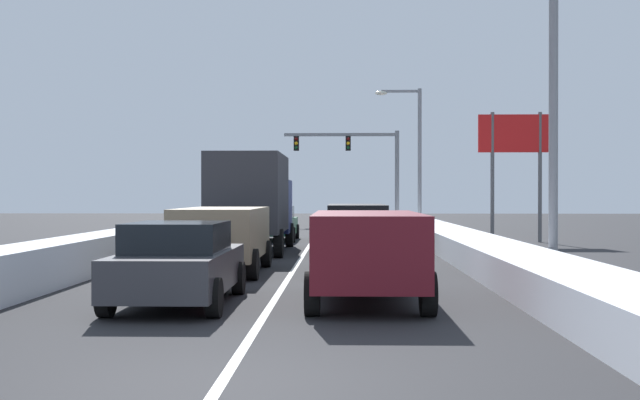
# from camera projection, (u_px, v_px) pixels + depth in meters

# --- Properties ---
(ground_plane) EXTENTS (120.00, 120.00, 0.00)m
(ground_plane) POSITION_uv_depth(u_px,v_px,m) (302.00, 257.00, 26.13)
(ground_plane) COLOR #28282B
(lane_stripe_between_right_lane_and_center_lane) EXTENTS (0.14, 48.95, 0.01)m
(lane_stripe_between_right_lane_and_center_lane) POSITION_uv_depth(u_px,v_px,m) (308.00, 247.00, 30.58)
(lane_stripe_between_right_lane_and_center_lane) COLOR silver
(lane_stripe_between_right_lane_and_center_lane) RESTS_ON ground
(snow_bank_right_shoulder) EXTENTS (1.77, 48.95, 0.73)m
(snow_bank_right_shoulder) POSITION_uv_depth(u_px,v_px,m) (448.00, 238.00, 30.43)
(snow_bank_right_shoulder) COLOR white
(snow_bank_right_shoulder) RESTS_ON ground
(snow_bank_left_shoulder) EXTENTS (1.27, 48.95, 0.94)m
(snow_bank_left_shoulder) POSITION_uv_depth(u_px,v_px,m) (169.00, 235.00, 30.72)
(snow_bank_left_shoulder) COLOR white
(snow_bank_left_shoulder) RESTS_ON ground
(suv_maroon_right_lane_nearest) EXTENTS (2.16, 4.90, 1.67)m
(suv_maroon_right_lane_nearest) POSITION_uv_depth(u_px,v_px,m) (367.00, 248.00, 14.97)
(suv_maroon_right_lane_nearest) COLOR maroon
(suv_maroon_right_lane_nearest) RESTS_ON ground
(sedan_gray_right_lane_second) EXTENTS (2.00, 4.50, 1.51)m
(sedan_gray_right_lane_second) POSITION_uv_depth(u_px,v_px,m) (360.00, 243.00, 20.89)
(sedan_gray_right_lane_second) COLOR slate
(sedan_gray_right_lane_second) RESTS_ON ground
(suv_black_right_lane_third) EXTENTS (2.16, 4.90, 1.67)m
(suv_black_right_lane_third) POSITION_uv_depth(u_px,v_px,m) (357.00, 223.00, 27.92)
(suv_black_right_lane_third) COLOR black
(suv_black_right_lane_third) RESTS_ON ground
(sedan_silver_right_lane_fourth) EXTENTS (2.00, 4.50, 1.51)m
(sedan_silver_right_lane_fourth) POSITION_uv_depth(u_px,v_px,m) (349.00, 224.00, 33.73)
(sedan_silver_right_lane_fourth) COLOR #B7BABF
(sedan_silver_right_lane_fourth) RESTS_ON ground
(sedan_charcoal_center_lane_nearest) EXTENTS (2.00, 4.50, 1.51)m
(sedan_charcoal_center_lane_nearest) POSITION_uv_depth(u_px,v_px,m) (179.00, 263.00, 14.64)
(sedan_charcoal_center_lane_nearest) COLOR #38383D
(sedan_charcoal_center_lane_nearest) RESTS_ON ground
(suv_tan_center_lane_second) EXTENTS (2.16, 4.90, 1.67)m
(suv_tan_center_lane_second) POSITION_uv_depth(u_px,v_px,m) (223.00, 233.00, 20.61)
(suv_tan_center_lane_second) COLOR #937F60
(suv_tan_center_lane_second) RESTS_ON ground
(box_truck_center_lane_third) EXTENTS (2.53, 7.20, 3.36)m
(box_truck_center_lane_third) POSITION_uv_depth(u_px,v_px,m) (252.00, 198.00, 28.04)
(box_truck_center_lane_third) COLOR navy
(box_truck_center_lane_third) RESTS_ON ground
(sedan_green_center_lane_fourth) EXTENTS (2.00, 4.50, 1.51)m
(sedan_green_center_lane_fourth) POSITION_uv_depth(u_px,v_px,m) (274.00, 223.00, 35.24)
(sedan_green_center_lane_fourth) COLOR #1E5633
(sedan_green_center_lane_fourth) RESTS_ON ground
(traffic_light_gantry) EXTENTS (7.54, 0.47, 6.20)m
(traffic_light_gantry) POSITION_uv_depth(u_px,v_px,m) (361.00, 157.00, 52.71)
(traffic_light_gantry) COLOR slate
(traffic_light_gantry) RESTS_ON ground
(street_lamp_right_near) EXTENTS (2.66, 0.36, 9.10)m
(street_lamp_right_near) POSITION_uv_depth(u_px,v_px,m) (540.00, 54.00, 19.26)
(street_lamp_right_near) COLOR gray
(street_lamp_right_near) RESTS_ON ground
(street_lamp_right_mid) EXTENTS (2.66, 0.36, 8.07)m
(street_lamp_right_mid) POSITION_uv_depth(u_px,v_px,m) (413.00, 145.00, 45.97)
(street_lamp_right_mid) COLOR gray
(street_lamp_right_mid) RESTS_ON ground
(roadside_sign_right) EXTENTS (3.20, 0.16, 5.50)m
(roadside_sign_right) POSITION_uv_depth(u_px,v_px,m) (516.00, 147.00, 34.00)
(roadside_sign_right) COLOR #59595B
(roadside_sign_right) RESTS_ON ground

